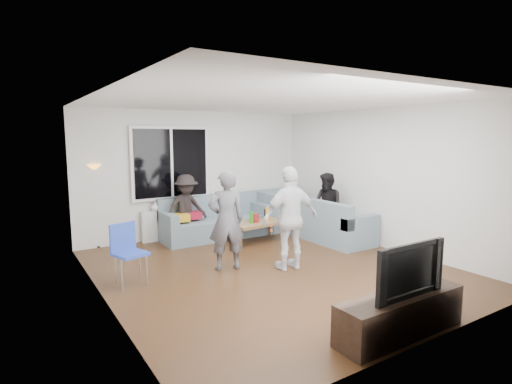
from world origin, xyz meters
TOP-DOWN VIEW (x-y plane):
  - floor at (0.00, 0.00)m, footprint 5.00×5.50m
  - ceiling at (0.00, 0.00)m, footprint 5.00×5.50m
  - wall_back at (0.00, 2.77)m, footprint 5.00×0.04m
  - wall_front at (0.00, -2.77)m, footprint 5.00×0.04m
  - wall_left at (-2.52, 0.00)m, footprint 0.04×5.50m
  - wall_right at (2.52, 0.00)m, footprint 0.04×5.50m
  - window_frame at (-0.60, 2.69)m, footprint 1.62×0.06m
  - window_glass at (-0.60, 2.65)m, footprint 1.50×0.02m
  - window_mullion at (-0.60, 2.64)m, footprint 0.05×0.03m
  - radiator at (-0.60, 2.65)m, footprint 1.30×0.12m
  - potted_plant at (-0.33, 2.62)m, footprint 0.21×0.17m
  - vase at (-0.97, 2.62)m, footprint 0.19×0.19m
  - sofa_back_section at (0.20, 2.27)m, footprint 2.30×0.85m
  - sofa_right_section at (2.02, 0.93)m, footprint 2.00×0.85m
  - sofa_corner at (1.76, 2.27)m, footprint 0.85×0.85m
  - cushion_yellow at (-0.64, 2.25)m, footprint 0.41×0.36m
  - cushion_red at (-0.34, 2.33)m, footprint 0.38×0.33m
  - coffee_table at (0.72, 1.56)m, footprint 1.16×0.72m
  - pitcher at (0.66, 1.53)m, footprint 0.17×0.17m
  - side_chair at (-2.05, 0.51)m, footprint 0.50×0.50m
  - floor_lamp at (-2.05, 2.85)m, footprint 0.32×0.32m
  - player_left at (-0.60, 0.36)m, footprint 0.65×0.51m
  - player_right at (0.26, -0.15)m, footprint 0.99×0.49m
  - spectator_right at (2.02, 0.93)m, footprint 0.56×0.70m
  - spectator_back at (-0.46, 2.30)m, footprint 0.91×0.57m
  - tv_console at (-0.07, -2.50)m, footprint 1.60×0.40m
  - television at (-0.07, -2.50)m, footprint 0.99×0.13m
  - bottle_d at (0.92, 1.46)m, footprint 0.07×0.07m
  - bottle_b at (0.56, 1.48)m, footprint 0.08×0.08m
  - bottle_e at (1.04, 1.70)m, footprint 0.07×0.07m

SIDE VIEW (x-z plane):
  - floor at x=0.00m, z-range -0.04..0.00m
  - coffee_table at x=0.72m, z-range 0.00..0.40m
  - tv_console at x=-0.07m, z-range 0.00..0.44m
  - radiator at x=-0.60m, z-range 0.00..0.62m
  - sofa_back_section at x=0.20m, z-range 0.00..0.85m
  - sofa_right_section at x=2.02m, z-range 0.00..0.85m
  - sofa_corner at x=1.76m, z-range 0.00..0.85m
  - side_chair at x=-2.05m, z-range 0.00..0.86m
  - pitcher at x=0.66m, z-range 0.40..0.57m
  - bottle_e at x=1.04m, z-range 0.40..0.60m
  - cushion_yellow at x=-0.64m, z-range 0.44..0.58m
  - cushion_red at x=-0.34m, z-range 0.45..0.57m
  - bottle_b at x=0.56m, z-range 0.40..0.62m
  - bottle_d at x=0.92m, z-range 0.40..0.68m
  - spectator_back at x=-0.46m, z-range 0.00..1.34m
  - spectator_right at x=2.02m, z-range 0.00..1.35m
  - vase at x=-0.97m, z-range 0.62..0.80m
  - television at x=-0.07m, z-range 0.44..1.01m
  - floor_lamp at x=-2.05m, z-range 0.00..1.56m
  - player_left at x=-0.60m, z-range 0.00..1.57m
  - potted_plant at x=-0.33m, z-range 0.62..0.99m
  - player_right at x=0.26m, z-range 0.00..1.62m
  - wall_back at x=0.00m, z-range 0.00..2.60m
  - wall_front at x=0.00m, z-range 0.00..2.60m
  - wall_left at x=-2.52m, z-range 0.00..2.60m
  - wall_right at x=2.52m, z-range 0.00..2.60m
  - window_frame at x=-0.60m, z-range 0.81..2.29m
  - window_glass at x=-0.60m, z-range 0.88..2.23m
  - window_mullion at x=-0.60m, z-range 0.88..2.23m
  - ceiling at x=0.00m, z-range 2.60..2.64m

